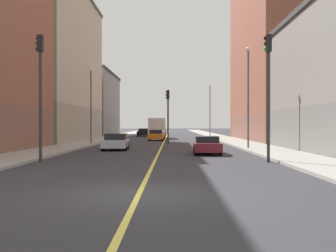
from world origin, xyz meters
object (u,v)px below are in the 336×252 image
object	(u,v)px
car_silver	(116,142)
street_lamp_right_near	(91,97)
car_maroon	(207,145)
traffic_light_left_near	(268,81)
box_truck	(157,128)
street_lamp_left_near	(248,87)
car_orange	(156,135)
traffic_light_right_near	(40,81)
building_right_midblock	(37,65)
building_left_mid	(291,48)
street_lamp_left_far	(210,105)
traffic_light_median_far	(168,109)
car_black	(144,132)
building_right_distant	(80,104)

from	to	relation	value
car_silver	street_lamp_right_near	bearing A→B (deg)	113.54
street_lamp_right_near	car_maroon	xyz separation A→B (m)	(10.28, -12.40, -4.03)
traffic_light_left_near	box_truck	xyz separation A→B (m)	(-7.18, 38.42, -2.74)
street_lamp_left_near	car_orange	size ratio (longest dim) A/B	1.78
traffic_light_right_near	car_silver	size ratio (longest dim) A/B	1.68
building_right_midblock	street_lamp_right_near	bearing A→B (deg)	-50.85
box_truck	street_lamp_right_near	bearing A→B (deg)	-106.37
street_lamp_left_near	car_silver	xyz separation A→B (m)	(-10.44, -0.59, -4.30)
building_left_mid	traffic_light_right_near	bearing A→B (deg)	-125.94
street_lamp_left_far	box_truck	bearing A→B (deg)	-141.46
traffic_light_right_near	car_orange	bearing A→B (deg)	80.66
car_orange	box_truck	world-z (taller)	box_truck
traffic_light_median_far	car_black	xyz separation A→B (m)	(-4.35, 28.59, -2.88)
car_black	car_orange	world-z (taller)	car_black
car_maroon	car_orange	bearing A→B (deg)	100.24
street_lamp_right_near	car_maroon	world-z (taller)	street_lamp_right_near
street_lamp_right_near	box_truck	bearing A→B (deg)	73.63
building_right_distant	box_truck	size ratio (longest dim) A/B	2.64
building_right_midblock	street_lamp_right_near	distance (m)	14.53
street_lamp_left_near	car_black	world-z (taller)	street_lamp_left_near
traffic_light_left_near	street_lamp_right_near	size ratio (longest dim) A/B	0.90
car_maroon	box_truck	size ratio (longest dim) A/B	0.57
building_left_mid	car_black	world-z (taller)	building_left_mid
building_left_mid	traffic_light_median_far	xyz separation A→B (m)	(-15.14, -10.11, -7.89)
car_black	box_truck	bearing A→B (deg)	-75.24
building_left_mid	traffic_light_right_near	size ratio (longest dim) A/B	3.65
building_right_distant	street_lamp_right_near	world-z (taller)	building_right_distant
traffic_light_median_far	car_maroon	bearing A→B (deg)	-78.22
building_right_distant	car_orange	xyz separation A→B (m)	(14.64, -23.38, -5.02)
building_right_midblock	car_black	world-z (taller)	building_right_midblock
street_lamp_left_near	box_truck	world-z (taller)	street_lamp_left_near
car_maroon	box_truck	world-z (taller)	box_truck
car_orange	box_truck	xyz separation A→B (m)	(-0.20, 8.14, 0.88)
traffic_light_right_near	car_black	xyz separation A→B (m)	(2.16, 48.34, -3.62)
building_left_mid	street_lamp_left_far	xyz separation A→B (m)	(-8.68, 15.08, -6.40)
building_left_mid	car_black	distance (m)	28.93
traffic_light_left_near	street_lamp_left_far	world-z (taller)	street_lamp_left_far
traffic_light_median_far	street_lamp_right_near	size ratio (longest dim) A/B	0.73
street_lamp_left_far	box_truck	xyz separation A→B (m)	(-8.19, -6.53, -3.50)
car_maroon	car_orange	size ratio (longest dim) A/B	0.99
building_right_midblock	traffic_light_median_far	world-z (taller)	building_right_midblock
car_silver	box_truck	xyz separation A→B (m)	(2.25, 27.68, 0.90)
traffic_light_left_near	traffic_light_median_far	world-z (taller)	traffic_light_left_near
street_lamp_left_far	car_maroon	xyz separation A→B (m)	(-3.68, -38.55, -4.44)
street_lamp_left_near	car_maroon	world-z (taller)	street_lamp_left_near
box_truck	car_black	bearing A→B (deg)	104.76
traffic_light_right_near	car_maroon	world-z (taller)	traffic_light_right_near
car_orange	traffic_light_right_near	bearing A→B (deg)	-99.34
building_right_distant	car_maroon	distance (m)	51.17
traffic_light_median_far	street_lamp_right_near	world-z (taller)	street_lamp_right_near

